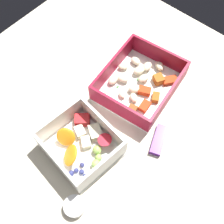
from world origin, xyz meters
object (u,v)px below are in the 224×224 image
(pasta_container, at_px, (140,83))
(fruit_bowl, at_px, (82,144))
(paper_cup_liner, at_px, (75,206))
(candy_bar, at_px, (159,140))

(pasta_container, bearing_deg, fruit_bowl, -6.17)
(pasta_container, relative_size, paper_cup_liner, 4.86)
(candy_bar, distance_m, paper_cup_liner, 0.22)
(fruit_bowl, relative_size, paper_cup_liner, 3.73)
(pasta_container, height_order, paper_cup_liner, pasta_container)
(pasta_container, xyz_separation_m, paper_cup_liner, (0.30, 0.08, -0.01))
(fruit_bowl, height_order, paper_cup_liner, fruit_bowl)
(pasta_container, height_order, fruit_bowl, fruit_bowl)
(pasta_container, height_order, candy_bar, pasta_container)
(pasta_container, distance_m, fruit_bowl, 0.20)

